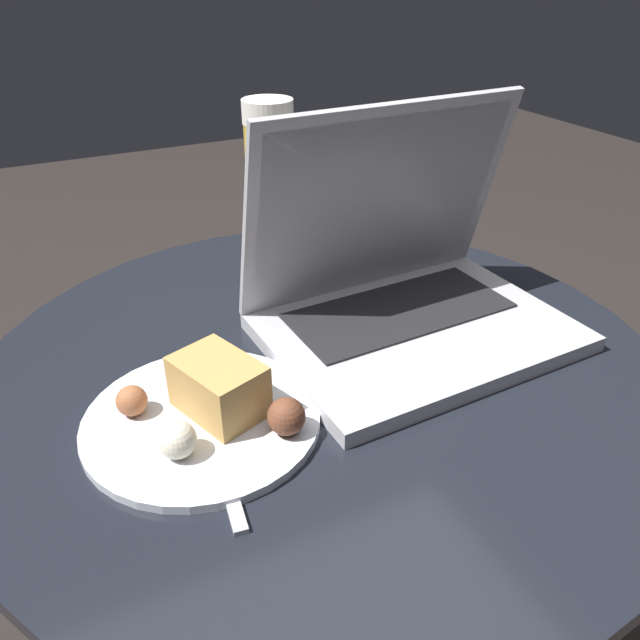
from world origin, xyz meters
The scene contains 5 objects.
table centered at (0.00, 0.00, 0.45)m, with size 0.75×0.75×0.57m.
laptop centered at (0.11, 0.02, 0.62)m, with size 0.34×0.26×0.25m.
beer_glass centered at (0.02, 0.17, 0.69)m, with size 0.06×0.06×0.24m.
snack_plate centered at (-0.15, -0.05, 0.59)m, with size 0.22×0.22×0.06m.
fork centered at (-0.15, -0.08, 0.57)m, with size 0.04×0.19×0.00m.
Camera 1 is at (-0.26, -0.51, 0.96)m, focal length 35.00 mm.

